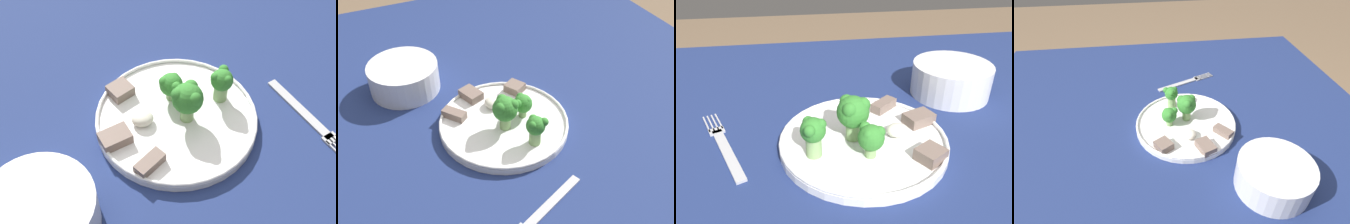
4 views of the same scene
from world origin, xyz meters
TOP-DOWN VIEW (x-y plane):
  - table at (0.00, 0.00)m, footprint 1.18×1.12m
  - dinner_plate at (-0.05, 0.04)m, footprint 0.25×0.25m
  - fork at (-0.27, 0.07)m, footprint 0.09×0.19m
  - cream_bowl at (0.15, 0.19)m, footprint 0.15×0.15m
  - broccoli_floret_near_rim_left at (-0.13, 0.01)m, footprint 0.04×0.04m
  - broccoli_floret_center_left at (-0.05, 0.00)m, footprint 0.04×0.04m
  - broccoli_floret_back_left at (-0.07, 0.05)m, footprint 0.05×0.05m
  - meat_slice_front_slice at (0.04, 0.07)m, footprint 0.05×0.05m
  - meat_slice_middle_slice at (0.03, -0.02)m, footprint 0.05×0.05m
  - meat_slice_rear_slice at (-0.00, 0.13)m, footprint 0.05×0.05m
  - sauce_dollop at (-0.00, 0.04)m, footprint 0.03×0.03m

SIDE VIEW (x-z plane):
  - table at x=0.00m, z-range 0.29..1.05m
  - fork at x=-0.27m, z-range 0.76..0.77m
  - dinner_plate at x=-0.05m, z-range 0.76..0.78m
  - meat_slice_rear_slice at x=0.00m, z-range 0.77..0.79m
  - meat_slice_front_slice at x=0.04m, z-range 0.77..0.79m
  - meat_slice_middle_slice at x=0.03m, z-range 0.77..0.79m
  - sauce_dollop at x=0.00m, z-range 0.77..0.79m
  - cream_bowl at x=0.15m, z-range 0.76..0.82m
  - broccoli_floret_center_left at x=-0.05m, z-range 0.78..0.83m
  - broccoli_floret_near_rim_left at x=-0.13m, z-range 0.78..0.84m
  - broccoli_floret_back_left at x=-0.07m, z-range 0.78..0.86m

